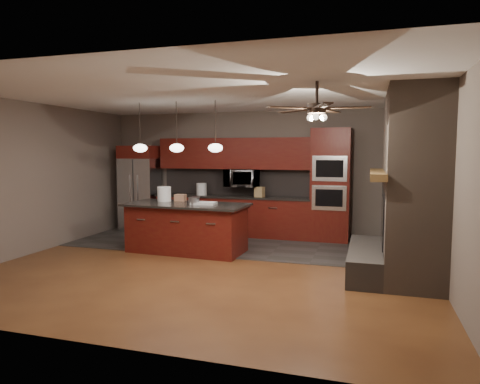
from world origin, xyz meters
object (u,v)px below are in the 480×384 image
(counter_bucket, at_px, (202,189))
(counter_box, at_px, (260,192))
(paint_can, at_px, (194,201))
(microwave, at_px, (242,178))
(white_bucket, at_px, (164,194))
(oven_tower, at_px, (330,185))
(kitchen_island, at_px, (187,227))
(refrigerator, at_px, (141,188))
(cardboard_box, at_px, (180,198))
(paint_tray, at_px, (204,203))

(counter_bucket, xyz_separation_m, counter_box, (1.40, -0.05, -0.03))
(paint_can, relative_size, counter_box, 0.93)
(microwave, distance_m, counter_box, 0.54)
(white_bucket, xyz_separation_m, counter_bucket, (0.14, 1.60, -0.03))
(oven_tower, xyz_separation_m, kitchen_island, (-2.50, -1.81, -0.73))
(counter_box, bearing_deg, oven_tower, 13.82)
(refrigerator, relative_size, paint_can, 10.01)
(oven_tower, bearing_deg, kitchen_island, -144.08)
(microwave, height_order, counter_box, microwave)
(microwave, relative_size, refrigerator, 0.36)
(paint_can, height_order, counter_box, counter_box)
(oven_tower, relative_size, counter_bucket, 8.85)
(paint_can, height_order, counter_bucket, counter_bucket)
(oven_tower, bearing_deg, counter_bucket, 179.86)
(oven_tower, distance_m, cardboard_box, 3.15)
(white_bucket, distance_m, paint_tray, 0.97)
(kitchen_island, distance_m, white_bucket, 0.85)
(refrigerator, relative_size, counter_box, 9.28)
(oven_tower, distance_m, counter_bucket, 2.93)
(microwave, relative_size, counter_bucket, 2.72)
(oven_tower, height_order, cardboard_box, oven_tower)
(counter_box, bearing_deg, paint_tray, -96.60)
(microwave, xyz_separation_m, counter_bucket, (-0.95, -0.05, -0.27))
(kitchen_island, xyz_separation_m, counter_bucket, (-0.43, 1.82, 0.57))
(paint_can, relative_size, counter_bucket, 0.75)
(refrigerator, relative_size, paint_tray, 4.62)
(white_bucket, distance_m, counter_box, 2.19)
(counter_box, bearing_deg, paint_can, -100.47)
(paint_tray, relative_size, counter_box, 2.01)
(white_bucket, bearing_deg, paint_tray, -14.43)
(kitchen_island, height_order, paint_tray, paint_tray)
(paint_tray, bearing_deg, oven_tower, 35.60)
(counter_box, bearing_deg, white_bucket, -122.59)
(kitchen_island, relative_size, paint_can, 11.57)
(refrigerator, xyz_separation_m, counter_box, (2.92, 0.03, -0.01))
(refrigerator, distance_m, kitchen_island, 2.67)
(microwave, bearing_deg, white_bucket, -123.61)
(paint_can, height_order, cardboard_box, paint_can)
(refrigerator, relative_size, white_bucket, 7.11)
(refrigerator, height_order, kitchen_island, refrigerator)
(white_bucket, bearing_deg, cardboard_box, 26.77)
(paint_tray, xyz_separation_m, counter_box, (0.61, 1.79, 0.07))
(oven_tower, relative_size, cardboard_box, 11.45)
(kitchen_island, bearing_deg, counter_bucket, 105.99)
(microwave, bearing_deg, paint_can, -99.68)
(white_bucket, height_order, counter_box, white_bucket)
(cardboard_box, bearing_deg, refrigerator, 137.16)
(counter_bucket, bearing_deg, white_bucket, -95.10)
(paint_can, bearing_deg, counter_box, 67.30)
(refrigerator, distance_m, counter_bucket, 1.53)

